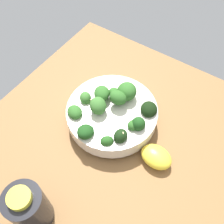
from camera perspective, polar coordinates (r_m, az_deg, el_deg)
The scene contains 4 objects.
ground_plane at distance 66.33cm, azimuth 1.17°, elevation -6.52°, with size 65.37×65.37×3.86cm, color brown.
bowl_of_broccoli at distance 63.92cm, azimuth 0.04°, elevation -0.17°, with size 22.12×22.65×10.27cm.
lemon_wedge at distance 61.15cm, azimuth 9.58°, elevation -9.56°, with size 7.44×5.51×3.76cm, color yellow.
bottle_tall at distance 54.39cm, azimuth -17.56°, elevation -19.26°, with size 7.22×7.22×13.08cm.
Camera 1 is at (-16.20, 26.60, 56.63)cm, focal length 42.07 mm.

